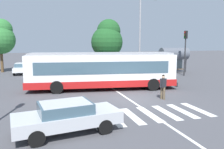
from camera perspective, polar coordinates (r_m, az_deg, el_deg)
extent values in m
plane|color=#47474C|center=(15.49, 5.40, -6.41)|extent=(160.00, 160.00, 0.00)
cylinder|color=black|center=(20.75, 8.33, -1.35)|extent=(1.03, 0.44, 1.00)
cylinder|color=black|center=(18.56, 10.43, -2.51)|extent=(1.03, 0.44, 1.00)
cylinder|color=black|center=(19.95, -13.26, -1.86)|extent=(1.03, 0.44, 1.00)
cylinder|color=black|center=(17.65, -13.87, -3.16)|extent=(1.03, 0.44, 1.00)
cube|color=white|center=(18.65, -2.60, 1.16)|extent=(12.22, 4.29, 2.55)
cube|color=red|center=(18.80, -2.58, -1.87)|extent=(12.34, 4.33, 0.55)
cube|color=#3D5666|center=(18.62, -2.61, 2.10)|extent=(10.81, 4.13, 0.96)
cube|color=#3D5666|center=(20.14, 14.61, 2.00)|extent=(0.37, 2.23, 1.63)
cube|color=black|center=(20.07, 14.70, 4.53)|extent=(0.35, 1.93, 0.28)
cube|color=#99999E|center=(18.54, -2.63, 5.32)|extent=(11.72, 4.02, 0.16)
cube|color=#28282B|center=(20.37, 14.78, -1.91)|extent=(0.49, 2.54, 0.36)
cylinder|color=brown|center=(15.91, 12.51, -4.61)|extent=(0.16, 0.16, 0.85)
cylinder|color=brown|center=(15.77, 13.11, -4.74)|extent=(0.16, 0.16, 0.85)
cube|color=#232328|center=(15.70, 12.89, -2.09)|extent=(0.46, 0.38, 0.60)
cylinder|color=#232328|center=(15.53, 12.31, -2.30)|extent=(0.10, 0.10, 0.55)
cylinder|color=#232328|center=(15.89, 13.45, -2.10)|extent=(0.10, 0.10, 0.55)
sphere|color=tan|center=(15.64, 12.94, -0.61)|extent=(0.22, 0.22, 0.22)
sphere|color=black|center=(15.63, 12.94, -0.38)|extent=(0.19, 0.19, 0.19)
cylinder|color=black|center=(11.26, -5.21, -10.31)|extent=(0.66, 0.29, 0.64)
cylinder|color=black|center=(9.79, -1.77, -13.15)|extent=(0.66, 0.29, 0.64)
cylinder|color=black|center=(10.70, -19.71, -11.77)|extent=(0.66, 0.29, 0.64)
cylinder|color=black|center=(9.14, -18.65, -15.19)|extent=(0.66, 0.29, 0.64)
cube|color=#B7BABF|center=(10.02, -11.22, -10.87)|extent=(4.71, 2.44, 0.52)
cube|color=#3D5666|center=(9.85, -11.81, -8.28)|extent=(2.36, 1.89, 0.44)
cube|color=#B7BABF|center=(9.80, -11.84, -7.24)|extent=(2.18, 1.79, 0.09)
cylinder|color=black|center=(31.94, -23.14, 1.04)|extent=(0.20, 0.64, 0.64)
cylinder|color=black|center=(31.81, -20.15, 1.17)|extent=(0.20, 0.64, 0.64)
cylinder|color=black|center=(29.19, -23.71, 0.41)|extent=(0.20, 0.64, 0.64)
cylinder|color=black|center=(29.04, -20.43, 0.55)|extent=(0.20, 0.64, 0.64)
cube|color=white|center=(30.45, -21.88, 1.40)|extent=(1.82, 4.50, 0.52)
cube|color=#3D5666|center=(30.31, -21.95, 2.29)|extent=(1.60, 2.16, 0.44)
cube|color=white|center=(30.30, -21.96, 2.63)|extent=(1.53, 1.98, 0.09)
cylinder|color=black|center=(31.59, -18.15, 1.22)|extent=(0.23, 0.65, 0.64)
cylinder|color=black|center=(31.51, -15.11, 1.33)|extent=(0.23, 0.65, 0.64)
cylinder|color=black|center=(28.83, -18.53, 0.58)|extent=(0.23, 0.65, 0.64)
cylinder|color=black|center=(28.74, -15.21, 0.70)|extent=(0.23, 0.65, 0.64)
cube|color=#C6B793|center=(30.12, -16.77, 1.58)|extent=(2.05, 4.59, 0.52)
cube|color=#3D5666|center=(29.99, -16.82, 2.47)|extent=(1.71, 2.24, 0.44)
cube|color=#C6B793|center=(29.97, -16.83, 2.82)|extent=(1.63, 2.06, 0.09)
cylinder|color=black|center=(31.65, -13.13, 1.42)|extent=(0.24, 0.65, 0.64)
cylinder|color=black|center=(31.70, -10.10, 1.52)|extent=(0.24, 0.65, 0.64)
cylinder|color=black|center=(28.88, -13.12, 0.81)|extent=(0.24, 0.65, 0.64)
cylinder|color=black|center=(28.93, -9.80, 0.91)|extent=(0.24, 0.65, 0.64)
cube|color=#38383D|center=(30.24, -11.56, 1.78)|extent=(2.12, 4.61, 0.52)
cube|color=#3D5666|center=(30.11, -11.58, 2.67)|extent=(1.74, 2.26, 0.44)
cube|color=#38383D|center=(30.09, -11.59, 3.02)|extent=(1.66, 2.08, 0.09)
cylinder|color=black|center=(32.28, -8.26, 1.68)|extent=(0.21, 0.64, 0.64)
cylinder|color=black|center=(32.55, -5.34, 1.78)|extent=(0.21, 0.64, 0.64)
cylinder|color=black|center=(29.53, -7.51, 1.10)|extent=(0.21, 0.64, 0.64)
cylinder|color=black|center=(29.83, -4.33, 1.22)|extent=(0.21, 0.64, 0.64)
cube|color=#AD1E1E|center=(31.00, -6.38, 2.04)|extent=(1.89, 4.53, 0.52)
cube|color=#3D5666|center=(30.86, -6.37, 2.91)|extent=(1.63, 2.18, 0.44)
cube|color=#AD1E1E|center=(30.85, -6.37, 3.26)|extent=(1.56, 2.00, 0.09)
cylinder|color=black|center=(32.90, -3.80, 1.86)|extent=(0.24, 0.65, 0.64)
cylinder|color=black|center=(33.21, -0.95, 1.94)|extent=(0.24, 0.65, 0.64)
cylinder|color=black|center=(30.17, -2.94, 1.31)|extent=(0.24, 0.65, 0.64)
cylinder|color=black|center=(30.51, 0.16, 1.39)|extent=(0.24, 0.65, 0.64)
cube|color=#196B70|center=(31.65, -1.90, 2.21)|extent=(2.12, 4.61, 0.52)
cube|color=#3D5666|center=(31.52, -1.87, 3.07)|extent=(1.74, 2.26, 0.44)
cube|color=#196B70|center=(31.50, -1.87, 3.40)|extent=(1.66, 2.08, 0.09)
cylinder|color=black|center=(33.57, 0.99, 2.00)|extent=(0.25, 0.65, 0.64)
cylinder|color=black|center=(33.99, 3.74, 2.06)|extent=(0.25, 0.65, 0.64)
cylinder|color=black|center=(30.88, 2.19, 1.47)|extent=(0.25, 0.65, 0.64)
cylinder|color=black|center=(31.34, 5.16, 1.54)|extent=(0.25, 0.65, 0.64)
cube|color=#B7BABF|center=(32.40, 3.01, 2.34)|extent=(2.17, 4.63, 0.52)
cube|color=#3D5666|center=(32.27, 3.06, 3.17)|extent=(1.77, 2.28, 0.44)
cube|color=#B7BABF|center=(32.25, 3.06, 3.50)|extent=(1.68, 2.09, 0.09)
cylinder|color=#28282B|center=(27.76, 18.05, 4.18)|extent=(0.14, 0.14, 4.35)
cube|color=black|center=(27.72, 18.29, 9.60)|extent=(0.28, 0.32, 0.90)
cylinder|color=red|center=(27.64, 18.02, 10.18)|extent=(0.04, 0.20, 0.20)
cylinder|color=#463707|center=(27.63, 18.00, 9.56)|extent=(0.04, 0.20, 0.20)
cylinder|color=#093B10|center=(27.62, 17.97, 8.93)|extent=(0.04, 0.20, 0.20)
cylinder|color=#28282B|center=(29.17, 12.41, 2.54)|extent=(0.12, 0.12, 2.30)
cylinder|color=#28282B|center=(31.12, 18.29, 2.65)|extent=(0.12, 0.12, 2.30)
cube|color=slate|center=(30.69, 14.75, 2.94)|extent=(3.50, 0.04, 1.93)
cylinder|color=#515660|center=(30.02, 15.54, 5.13)|extent=(3.72, 1.54, 1.54)
cube|color=#4C3823|center=(30.18, 15.40, 1.28)|extent=(2.92, 0.36, 0.08)
cylinder|color=#939399|center=(26.69, 7.10, 9.55)|extent=(0.20, 0.20, 9.17)
cylinder|color=brown|center=(32.96, -26.25, 3.08)|extent=(0.36, 0.36, 2.96)
sphere|color=#2D7033|center=(32.87, -26.55, 7.93)|extent=(3.74, 3.74, 3.74)
sphere|color=#2D7033|center=(33.11, -26.36, 10.21)|extent=(2.81, 2.81, 2.81)
cylinder|color=brown|center=(34.69, -1.28, 3.55)|extent=(0.36, 0.36, 2.28)
sphere|color=#1E5123|center=(34.58, -1.29, 8.23)|extent=(4.83, 4.83, 4.83)
sphere|color=#1E5123|center=(34.95, -0.85, 11.00)|extent=(3.62, 3.62, 3.62)
cube|color=silver|center=(11.59, -4.44, -11.41)|extent=(0.45, 2.79, 0.01)
cube|color=silver|center=(11.84, 0.50, -10.95)|extent=(0.45, 2.79, 0.01)
cube|color=silver|center=(12.18, 5.18, -10.45)|extent=(0.45, 2.79, 0.01)
cube|color=silver|center=(12.58, 9.57, -9.92)|extent=(0.45, 2.79, 0.01)
cube|color=silver|center=(13.06, 13.66, -9.37)|extent=(0.45, 2.79, 0.01)
cube|color=silver|center=(13.59, 17.43, -8.81)|extent=(0.45, 2.79, 0.01)
cube|color=silver|center=(14.18, 20.88, -8.27)|extent=(0.45, 2.79, 0.01)
cube|color=silver|center=(17.23, 2.14, -4.89)|extent=(0.16, 24.00, 0.01)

